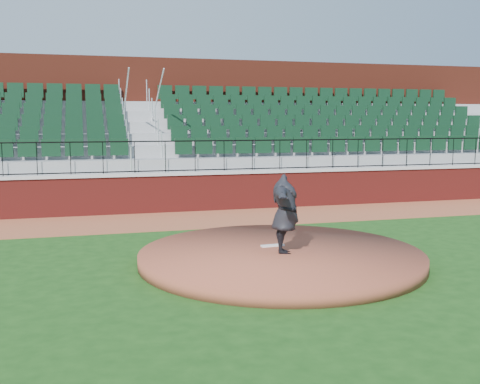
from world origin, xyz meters
name	(u,v)px	position (x,y,z in m)	size (l,w,h in m)	color
ground	(259,261)	(0.00, 0.00, 0.00)	(90.00, 90.00, 0.00)	#163F12
warning_track	(206,219)	(0.00, 5.40, 0.01)	(34.00, 3.20, 0.01)	brown
field_wall	(195,193)	(0.00, 7.00, 0.60)	(34.00, 0.35, 1.20)	maroon
wall_cap	(195,173)	(0.00, 7.00, 1.25)	(34.00, 0.45, 0.10)	#B7B7B7
wall_railing	(195,156)	(0.00, 7.00, 1.80)	(34.00, 0.05, 1.00)	black
seating_stands	(181,138)	(0.00, 9.72, 2.30)	(34.00, 5.10, 4.60)	gray
concourse_wall	(170,125)	(0.00, 12.52, 2.75)	(34.00, 0.50, 5.50)	maroon
pitchers_mound	(281,257)	(0.42, -0.21, 0.12)	(5.94, 5.94, 0.25)	brown
pitching_rubber	(273,246)	(0.39, 0.25, 0.27)	(0.52, 0.13, 0.03)	white
pitcher	(285,214)	(0.43, -0.40, 1.07)	(2.01, 0.55, 1.64)	black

